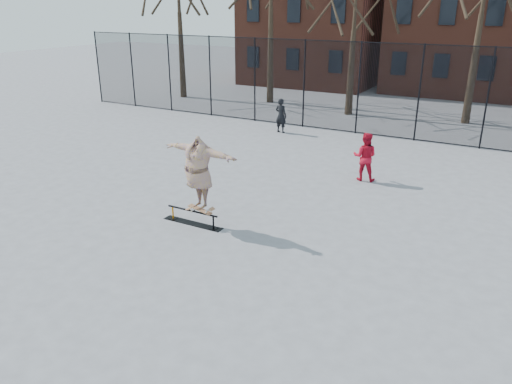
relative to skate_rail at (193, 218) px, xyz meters
The scene contains 7 objects.
ground 2.46m from the skate_rail, 34.62° to the right, with size 100.00×100.00×0.00m, color slate.
skate_rail is the anchor object (origin of this frame).
skateboard 0.38m from the skate_rail, ahead, with size 0.75×0.18×0.09m, color #935D3B, non-canonical shape.
skater 1.30m from the skate_rail, ahead, with size 2.33×0.63×1.90m, color navy.
bystander_black 10.41m from the skate_rail, 103.34° to the left, with size 0.56×0.37×1.54m, color black.
bystander_red 6.36m from the skate_rail, 62.83° to the left, with size 0.78×0.61×1.61m, color red.
fence 11.93m from the skate_rail, 80.17° to the left, with size 34.03×0.07×4.00m.
Camera 1 is at (5.34, -8.40, 5.54)m, focal length 35.00 mm.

